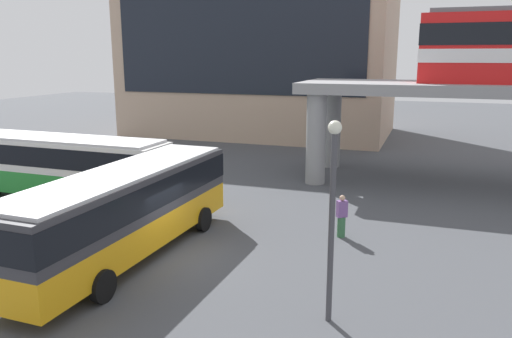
# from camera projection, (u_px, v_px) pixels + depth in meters

# --- Properties ---
(ground_plane) EXTENTS (120.00, 120.00, 0.00)m
(ground_plane) POSITION_uv_depth(u_px,v_px,m) (262.00, 189.00, 27.30)
(ground_plane) COLOR #47494F
(station_building) EXTENTS (23.22, 13.32, 14.99)m
(station_building) POSITION_uv_depth(u_px,v_px,m) (262.00, 51.00, 46.23)
(station_building) COLOR tan
(station_building) RESTS_ON ground_plane
(bus_main) EXTENTS (2.95, 11.09, 3.22)m
(bus_main) POSITION_uv_depth(u_px,v_px,m) (126.00, 205.00, 17.63)
(bus_main) COLOR orange
(bus_main) RESTS_ON ground_plane
(bus_secondary) EXTENTS (11.07, 2.88, 3.22)m
(bus_secondary) POSITION_uv_depth(u_px,v_px,m) (63.00, 162.00, 24.75)
(bus_secondary) COLOR #268C33
(bus_secondary) RESTS_ON ground_plane
(pedestrian_at_kerb) EXTENTS (0.48, 0.44, 1.73)m
(pedestrian_at_kerb) POSITION_uv_depth(u_px,v_px,m) (342.00, 217.00, 19.98)
(pedestrian_at_kerb) COLOR #33663F
(pedestrian_at_kerb) RESTS_ON ground_plane
(lamp_post) EXTENTS (0.36, 0.36, 5.51)m
(lamp_post) POSITION_uv_depth(u_px,v_px,m) (332.00, 205.00, 13.07)
(lamp_post) COLOR #3F3F44
(lamp_post) RESTS_ON ground_plane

